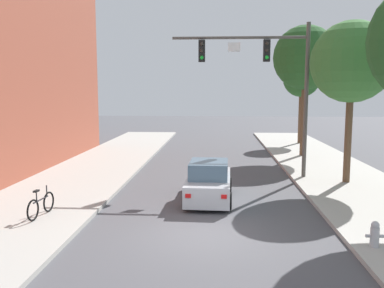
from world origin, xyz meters
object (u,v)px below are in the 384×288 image
at_px(traffic_signal_mast, 268,71).
at_px(street_tree_second, 352,62).
at_px(bicycle_leaning, 41,205).
at_px(street_tree_farthest, 302,79).
at_px(car_lead_silver, 209,182).
at_px(street_tree_third, 305,58).
at_px(fire_hydrant, 375,234).

xyz_separation_m(traffic_signal_mast, street_tree_second, (3.62, -1.10, 0.33)).
distance_m(bicycle_leaning, street_tree_farthest, 24.80).
xyz_separation_m(street_tree_second, street_tree_farthest, (0.70, 14.64, -0.33)).
distance_m(traffic_signal_mast, car_lead_silver, 6.79).
height_order(street_tree_third, street_tree_farthest, street_tree_third).
distance_m(car_lead_silver, fire_hydrant, 6.96).
bearing_deg(street_tree_second, fire_hydrant, -101.97).
height_order(bicycle_leaning, fire_hydrant, bicycle_leaning).
relative_size(traffic_signal_mast, bicycle_leaning, 4.24).
height_order(car_lead_silver, bicycle_leaning, car_lead_silver).
xyz_separation_m(car_lead_silver, street_tree_farthest, (7.08, 17.67, 4.62)).
relative_size(street_tree_second, street_tree_farthest, 1.10).
relative_size(traffic_signal_mast, fire_hydrant, 10.42).
bearing_deg(street_tree_third, traffic_signal_mast, -114.68).
bearing_deg(street_tree_farthest, street_tree_second, -92.73).
height_order(car_lead_silver, street_tree_second, street_tree_second).
xyz_separation_m(bicycle_leaning, fire_hydrant, (10.29, -2.13, -0.03)).
distance_m(bicycle_leaning, fire_hydrant, 10.50).
bearing_deg(traffic_signal_mast, street_tree_second, -16.97).
bearing_deg(street_tree_second, street_tree_farthest, 87.27).
bearing_deg(street_tree_second, bicycle_leaning, -153.13).
distance_m(traffic_signal_mast, fire_hydrant, 10.67).
relative_size(street_tree_third, street_tree_farthest, 1.26).
bearing_deg(street_tree_third, street_tree_farthest, 80.29).
bearing_deg(street_tree_farthest, bicycle_leaning, -121.54).
bearing_deg(fire_hydrant, street_tree_farthest, 83.90).
bearing_deg(street_tree_farthest, fire_hydrant, -96.10).
bearing_deg(bicycle_leaning, street_tree_third, 50.64).
xyz_separation_m(bicycle_leaning, street_tree_third, (11.60, 14.14, 5.97)).
bearing_deg(street_tree_third, car_lead_silver, -118.24).
height_order(traffic_signal_mast, car_lead_silver, traffic_signal_mast).
xyz_separation_m(car_lead_silver, fire_hydrant, (4.64, -5.19, -0.22)).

